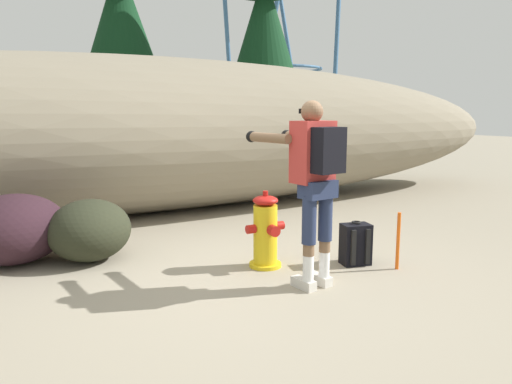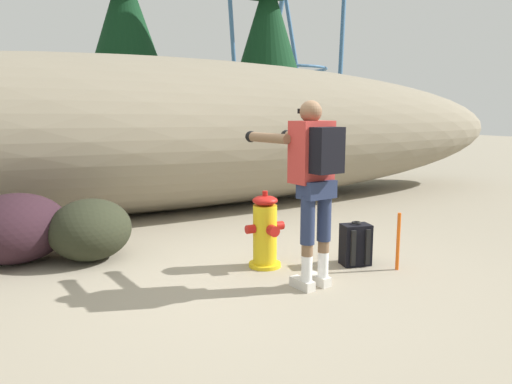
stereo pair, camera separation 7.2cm
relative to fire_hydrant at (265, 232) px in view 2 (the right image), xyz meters
The scene contains 10 objects.
ground_plane 0.60m from the fire_hydrant, 122.73° to the right, with size 56.00×56.00×0.04m, color gray.
dirt_embankment 3.64m from the fire_hydrant, 93.94° to the left, with size 15.68×3.20×2.49m, color gray.
fire_hydrant is the anchor object (origin of this frame).
utility_worker 1.01m from the fire_hydrant, 82.34° to the right, with size 0.61×1.01×1.72m.
spare_backpack 0.98m from the fire_hydrant, 23.33° to the right, with size 0.34×0.33×0.47m.
boulder_large 2.69m from the fire_hydrant, 148.96° to the left, with size 1.11×1.01×0.75m, color #2D1921.
boulder_mid 1.94m from the fire_hydrant, 144.54° to the left, with size 0.97×0.88×0.67m, color #272A1C.
pine_tree_left 8.18m from the fire_hydrant, 87.33° to the left, with size 2.22×2.22×7.24m.
pine_tree_center 7.41m from the fire_hydrant, 60.74° to the left, with size 2.05×2.05×6.97m.
survey_stake 1.37m from the fire_hydrant, 31.99° to the right, with size 0.04×0.04×0.60m, color #E55914.
Camera 2 is at (-2.11, -3.91, 1.61)m, focal length 33.84 mm.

